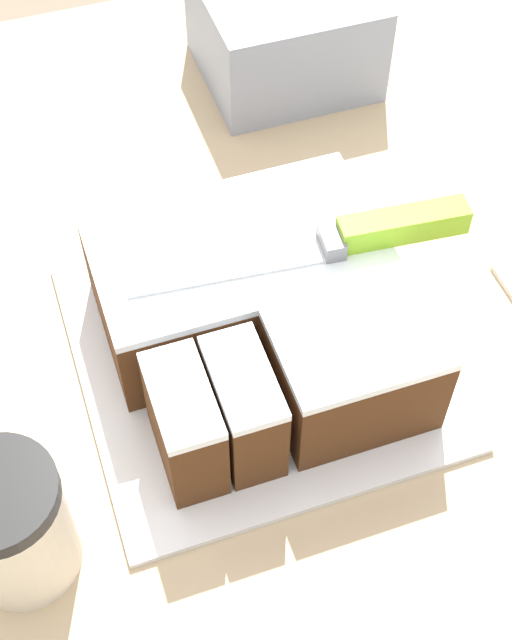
% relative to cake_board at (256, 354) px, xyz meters
% --- Properties ---
extents(countertop, '(1.40, 1.10, 0.93)m').
position_rel_cake_board_xyz_m(countertop, '(-0.08, -0.02, -0.47)').
color(countertop, tan).
rests_on(countertop, ground_plane).
extents(cake_board, '(0.28, 0.29, 0.01)m').
position_rel_cake_board_xyz_m(cake_board, '(0.00, 0.00, 0.00)').
color(cake_board, silver).
rests_on(cake_board, countertop).
extents(cake, '(0.22, 0.23, 0.09)m').
position_rel_cake_board_xyz_m(cake, '(0.00, 0.00, 0.05)').
color(cake, '#472814').
rests_on(cake, cake_board).
extents(knife, '(0.27, 0.05, 0.02)m').
position_rel_cake_board_xyz_m(knife, '(0.09, 0.01, 0.10)').
color(knife, silver).
rests_on(knife, cake).
extents(coffee_cup, '(0.08, 0.08, 0.11)m').
position_rel_cake_board_xyz_m(coffee_cup, '(-0.21, -0.11, 0.05)').
color(coffee_cup, beige).
rests_on(coffee_cup, countertop).
extents(storage_box, '(0.17, 0.16, 0.10)m').
position_rel_cake_board_xyz_m(storage_box, '(0.15, 0.34, 0.05)').
color(storage_box, '#8C99B2').
rests_on(storage_box, countertop).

